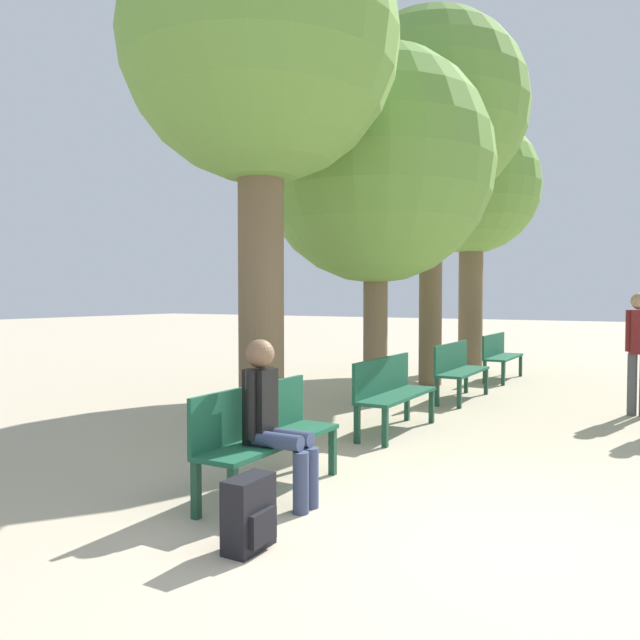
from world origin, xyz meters
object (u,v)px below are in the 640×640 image
bench_row_2 (458,366)px  tree_row_0 (260,49)px  tree_row_1 (376,167)px  pedestrian_near (639,346)px  bench_row_3 (499,353)px  person_seated (273,417)px  tree_row_2 (432,111)px  bench_row_0 (263,430)px  backpack (250,514)px  tree_row_3 (472,190)px  bench_row_1 (391,388)px

bench_row_2 → tree_row_0: bearing=-103.4°
tree_row_1 → pedestrian_near: 4.55m
tree_row_0 → bench_row_3: bearing=81.9°
bench_row_2 → tree_row_1: (-0.97, -1.05, 3.09)m
person_seated → bench_row_2: bearing=92.3°
tree_row_2 → bench_row_0: bearing=-82.0°
tree_row_2 → backpack: size_ratio=14.25×
bench_row_0 → tree_row_0: 4.18m
bench_row_3 → person_seated: size_ratio=1.21×
bench_row_0 → tree_row_3: bearing=95.8°
bench_row_1 → tree_row_3: 7.72m
bench_row_1 → tree_row_0: 4.18m
bench_row_3 → person_seated: person_seated is taller
tree_row_2 → tree_row_1: bearing=-90.0°
backpack → pedestrian_near: bearing=72.7°
tree_row_2 → pedestrian_near: 5.66m
bench_row_1 → bench_row_3: same height
bench_row_3 → tree_row_0: bearing=-98.1°
bench_row_3 → pedestrian_near: 3.87m
tree_row_0 → bench_row_0: bearing=-54.6°
bench_row_2 → backpack: bench_row_2 is taller
tree_row_3 → pedestrian_near: tree_row_3 is taller
bench_row_0 → tree_row_2: bearing=98.0°
bench_row_1 → tree_row_2: size_ratio=0.23×
bench_row_3 → backpack: 9.24m
tree_row_1 → bench_row_2: bearing=47.3°
bench_row_0 → bench_row_3: (0.00, 8.19, 0.00)m
bench_row_3 → tree_row_2: tree_row_2 is taller
tree_row_0 → person_seated: tree_row_0 is taller
tree_row_3 → person_seated: (1.20, -9.74, -3.33)m
bench_row_0 → person_seated: size_ratio=1.21×
tree_row_2 → bench_row_3: bearing=53.4°
bench_row_1 → tree_row_1: (-0.97, 1.68, 3.09)m
bench_row_0 → pedestrian_near: 5.98m
pedestrian_near → tree_row_3: bearing=130.5°
bench_row_3 → tree_row_3: bearing=125.8°
bench_row_0 → tree_row_2: 8.32m
bench_row_2 → tree_row_1: tree_row_1 is taller
bench_row_2 → person_seated: size_ratio=1.21×
backpack → tree_row_2: bearing=101.3°
person_seated → backpack: person_seated is taller
bench_row_1 → tree_row_3: bearing=98.1°
bench_row_1 → backpack: 3.82m
bench_row_2 → bench_row_3: (0.00, 2.73, 0.00)m
tree_row_1 → person_seated: 5.58m
person_seated → bench_row_3: bearing=91.6°
tree_row_1 → backpack: size_ratio=11.18×
bench_row_3 → pedestrian_near: (2.60, -2.83, 0.45)m
bench_row_1 → person_seated: size_ratio=1.21×
bench_row_2 → pedestrian_near: size_ratio=0.93×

